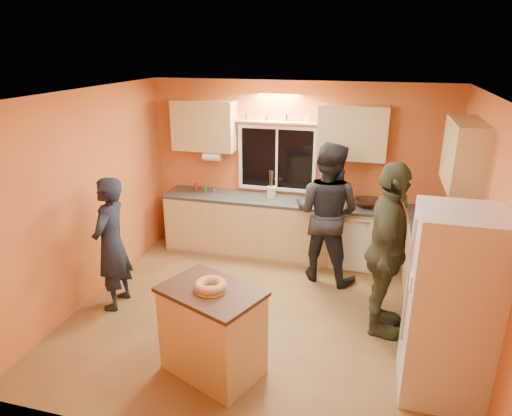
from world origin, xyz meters
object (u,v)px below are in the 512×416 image
(refrigerator, at_px, (450,307))
(island, at_px, (212,330))
(person_center, at_px, (327,213))
(person_left, at_px, (111,244))
(person_right, at_px, (387,251))

(refrigerator, bearing_deg, island, -172.40)
(refrigerator, xyz_separation_m, person_center, (-1.32, 1.95, 0.06))
(person_left, bearing_deg, person_right, 91.19)
(person_center, bearing_deg, person_left, 45.31)
(island, height_order, person_right, person_right)
(island, height_order, person_left, person_left)
(person_center, bearing_deg, person_right, 140.72)
(person_left, bearing_deg, person_center, 115.83)
(island, xyz_separation_m, person_right, (1.59, 1.15, 0.52))
(refrigerator, distance_m, person_right, 1.02)
(refrigerator, distance_m, island, 2.20)
(person_left, relative_size, person_right, 0.84)
(refrigerator, relative_size, person_right, 0.91)
(person_left, xyz_separation_m, person_right, (3.18, 0.30, 0.16))
(refrigerator, bearing_deg, person_center, 124.05)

